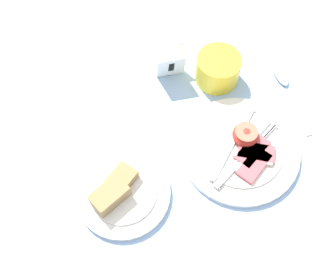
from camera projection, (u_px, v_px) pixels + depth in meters
ground_plane at (211, 157)px, 0.77m from camera, size 3.00×3.00×0.00m
breakfast_plate at (241, 148)px, 0.77m from camera, size 0.24×0.24×0.04m
bread_plate at (121, 192)px, 0.73m from camera, size 0.18×0.18×0.05m
sugar_cup at (218, 68)px, 0.83m from camera, size 0.09×0.09×0.06m
number_card at (171, 63)px, 0.84m from camera, size 0.07×0.05×0.07m
teaspoon_by_saucer at (285, 83)px, 0.85m from camera, size 0.04×0.19×0.01m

